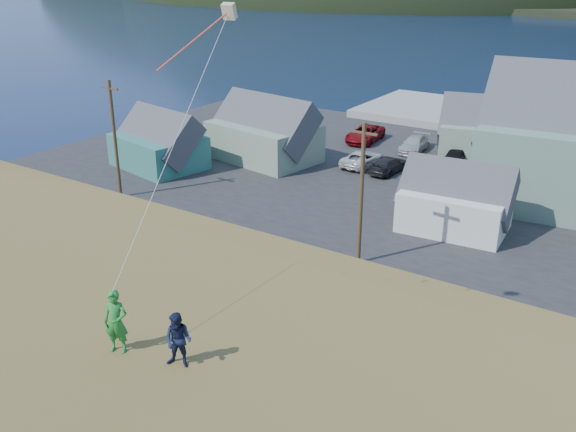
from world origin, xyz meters
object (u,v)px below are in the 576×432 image
object	(u,v)px
shed_palegreen_near	(264,132)
shed_palegreen_far	(499,131)
wharf	(482,117)
kite_flyer_navy	(178,340)
shed_teal	(158,142)
kite_flyer_green	(116,322)
shed_white	(456,200)

from	to	relation	value
shed_palegreen_near	shed_palegreen_far	bearing A→B (deg)	43.68
wharf	kite_flyer_navy	size ratio (longest dim) A/B	17.17
wharf	shed_teal	distance (m)	36.22
kite_flyer_navy	shed_teal	bearing A→B (deg)	117.90
kite_flyer_green	kite_flyer_navy	distance (m)	1.85
shed_palegreen_near	shed_white	xyz separation A→B (m)	(19.43, -5.76, -0.42)
shed_white	kite_flyer_navy	distance (m)	29.17
wharf	shed_teal	size ratio (longest dim) A/B	3.00
shed_palegreen_near	shed_white	distance (m)	20.27
kite_flyer_navy	shed_palegreen_far	bearing A→B (deg)	78.51
shed_palegreen_near	kite_flyer_navy	world-z (taller)	kite_flyer_navy
wharf	shed_palegreen_far	size ratio (longest dim) A/B	2.33
shed_white	shed_palegreen_far	size ratio (longest dim) A/B	0.67
kite_flyer_green	kite_flyer_navy	bearing A→B (deg)	-11.69
shed_white	kite_flyer_green	xyz separation A→B (m)	(0.69, -28.88, 5.91)
shed_teal	shed_palegreen_far	distance (m)	29.54
shed_white	kite_flyer_green	size ratio (longest dim) A/B	4.18
shed_teal	shed_palegreen_near	bearing A→B (deg)	58.35
shed_teal	shed_palegreen_near	distance (m)	9.10
wharf	shed_palegreen_far	xyz separation A→B (m)	(5.47, -13.21, 2.14)
shed_white	shed_palegreen_far	bearing A→B (deg)	93.25
shed_white	shed_teal	bearing A→B (deg)	177.25
wharf	kite_flyer_green	bearing A→B (deg)	-81.76
shed_white	kite_flyer_navy	xyz separation A→B (m)	(2.49, -28.48, 5.77)
shed_teal	kite_flyer_navy	world-z (taller)	kite_flyer_navy
wharf	shed_palegreen_near	size ratio (longest dim) A/B	2.52
wharf	kite_flyer_green	distance (m)	60.64
shed_white	shed_palegreen_far	world-z (taller)	shed_palegreen_far
kite_flyer_green	wharf	bearing A→B (deg)	74.02
shed_palegreen_near	kite_flyer_green	bearing A→B (deg)	-50.71
kite_flyer_green	shed_teal	bearing A→B (deg)	109.02
shed_teal	kite_flyer_green	bearing A→B (deg)	-35.58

